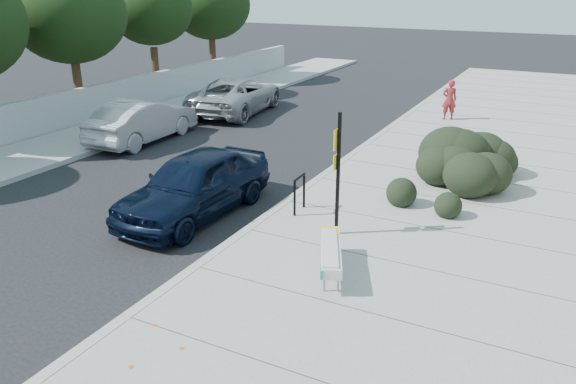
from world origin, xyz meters
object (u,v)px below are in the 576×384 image
object	(u,v)px
sign_post	(338,167)
suv_silver	(236,95)
sedan_navy	(195,184)
bench	(331,252)
pedestrian	(449,100)
wagon_silver	(143,121)
bike_rack	(299,190)

from	to	relation	value
sign_post	suv_silver	distance (m)	13.39
sedan_navy	bench	bearing A→B (deg)	-16.98
sedan_navy	pedestrian	bearing A→B (deg)	76.46
sign_post	wagon_silver	size ratio (longest dim) A/B	0.61
sign_post	sedan_navy	bearing A→B (deg)	-175.87
wagon_silver	suv_silver	distance (m)	5.53
bike_rack	suv_silver	distance (m)	11.92
sign_post	pedestrian	bearing A→B (deg)	91.10
bench	pedestrian	bearing A→B (deg)	68.93
sedan_navy	pedestrian	size ratio (longest dim) A/B	2.90
pedestrian	sign_post	bearing A→B (deg)	67.09
bike_rack	sign_post	xyz separation A→B (m)	(1.29, -0.78, 1.02)
sign_post	pedestrian	world-z (taller)	sign_post
bike_rack	bench	bearing A→B (deg)	-55.29
wagon_silver	sign_post	bearing A→B (deg)	152.90
sign_post	suv_silver	bearing A→B (deg)	132.01
bike_rack	sign_post	distance (m)	1.82
suv_silver	bench	bearing A→B (deg)	121.68
bike_rack	sign_post	size ratio (longest dim) A/B	0.33
bench	bike_rack	size ratio (longest dim) A/B	2.05
bench	suv_silver	bearing A→B (deg)	104.84
pedestrian	suv_silver	bearing A→B (deg)	-8.76
suv_silver	pedestrian	bearing A→B (deg)	-172.44
bike_rack	sign_post	world-z (taller)	sign_post
bench	pedestrian	size ratio (longest dim) A/B	1.17
bike_rack	wagon_silver	bearing A→B (deg)	153.09
bike_rack	sign_post	bearing A→B (deg)	-33.51
bench	suv_silver	xyz separation A→B (m)	(-9.49, 11.69, 0.17)
sign_post	wagon_silver	world-z (taller)	sign_post
bench	bike_rack	bearing A→B (deg)	102.96
bike_rack	suv_silver	xyz separation A→B (m)	(-7.59, 9.19, 0.07)
bike_rack	wagon_silver	xyz separation A→B (m)	(-8.10, 3.68, 0.05)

